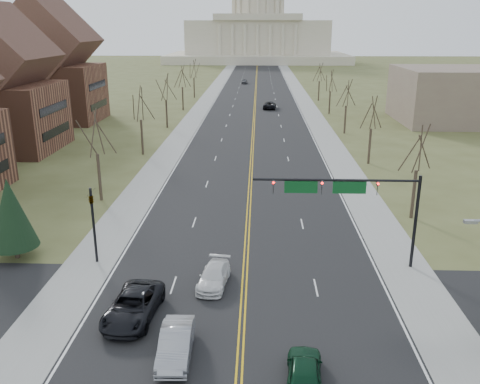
# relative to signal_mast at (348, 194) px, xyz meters

# --- Properties ---
(ground) EXTENTS (600.00, 600.00, 0.00)m
(ground) POSITION_rel_signal_mast_xyz_m (-7.45, -13.50, -5.76)
(ground) COLOR #4C5028
(ground) RESTS_ON ground
(road) EXTENTS (20.00, 380.00, 0.01)m
(road) POSITION_rel_signal_mast_xyz_m (-7.45, 96.50, -5.76)
(road) COLOR black
(road) RESTS_ON ground
(cross_road) EXTENTS (120.00, 14.00, 0.01)m
(cross_road) POSITION_rel_signal_mast_xyz_m (-7.45, -7.50, -5.76)
(cross_road) COLOR black
(cross_road) RESTS_ON ground
(sidewalk_left) EXTENTS (4.00, 380.00, 0.03)m
(sidewalk_left) POSITION_rel_signal_mast_xyz_m (-19.45, 96.50, -5.75)
(sidewalk_left) COLOR gray
(sidewalk_left) RESTS_ON ground
(sidewalk_right) EXTENTS (4.00, 380.00, 0.03)m
(sidewalk_right) POSITION_rel_signal_mast_xyz_m (4.55, 96.50, -5.75)
(sidewalk_right) COLOR gray
(sidewalk_right) RESTS_ON ground
(center_line) EXTENTS (0.42, 380.00, 0.01)m
(center_line) POSITION_rel_signal_mast_xyz_m (-7.45, 96.50, -5.75)
(center_line) COLOR gold
(center_line) RESTS_ON road
(edge_line_left) EXTENTS (0.15, 380.00, 0.01)m
(edge_line_left) POSITION_rel_signal_mast_xyz_m (-17.25, 96.50, -5.75)
(edge_line_left) COLOR silver
(edge_line_left) RESTS_ON road
(edge_line_right) EXTENTS (0.15, 380.00, 0.01)m
(edge_line_right) POSITION_rel_signal_mast_xyz_m (2.35, 96.50, -5.75)
(edge_line_right) COLOR silver
(edge_line_right) RESTS_ON road
(capitol) EXTENTS (90.00, 60.00, 50.00)m
(capitol) POSITION_rel_signal_mast_xyz_m (-7.45, 236.41, 8.44)
(capitol) COLOR beige
(capitol) RESTS_ON ground
(signal_mast) EXTENTS (12.12, 0.44, 7.20)m
(signal_mast) POSITION_rel_signal_mast_xyz_m (0.00, 0.00, 0.00)
(signal_mast) COLOR black
(signal_mast) RESTS_ON ground
(signal_left) EXTENTS (0.32, 0.36, 6.00)m
(signal_left) POSITION_rel_signal_mast_xyz_m (-18.95, 0.00, -2.05)
(signal_left) COLOR black
(signal_left) RESTS_ON ground
(tree_r_0) EXTENTS (3.74, 3.74, 8.50)m
(tree_r_0) POSITION_rel_signal_mast_xyz_m (8.05, 10.50, 0.79)
(tree_r_0) COLOR #362720
(tree_r_0) RESTS_ON ground
(tree_l_0) EXTENTS (3.96, 3.96, 9.00)m
(tree_l_0) POSITION_rel_signal_mast_xyz_m (-22.95, 14.50, 1.18)
(tree_l_0) COLOR #362720
(tree_l_0) RESTS_ON ground
(tree_r_1) EXTENTS (3.74, 3.74, 8.50)m
(tree_r_1) POSITION_rel_signal_mast_xyz_m (8.05, 30.50, 0.79)
(tree_r_1) COLOR #362720
(tree_r_1) RESTS_ON ground
(tree_l_1) EXTENTS (3.96, 3.96, 9.00)m
(tree_l_1) POSITION_rel_signal_mast_xyz_m (-22.95, 34.50, 1.18)
(tree_l_1) COLOR #362720
(tree_l_1) RESTS_ON ground
(tree_r_2) EXTENTS (3.74, 3.74, 8.50)m
(tree_r_2) POSITION_rel_signal_mast_xyz_m (8.05, 50.50, 0.79)
(tree_r_2) COLOR #362720
(tree_r_2) RESTS_ON ground
(tree_l_2) EXTENTS (3.96, 3.96, 9.00)m
(tree_l_2) POSITION_rel_signal_mast_xyz_m (-22.95, 54.50, 1.18)
(tree_l_2) COLOR #362720
(tree_l_2) RESTS_ON ground
(tree_r_3) EXTENTS (3.74, 3.74, 8.50)m
(tree_r_3) POSITION_rel_signal_mast_xyz_m (8.05, 70.50, 0.79)
(tree_r_3) COLOR #362720
(tree_r_3) RESTS_ON ground
(tree_l_3) EXTENTS (3.96, 3.96, 9.00)m
(tree_l_3) POSITION_rel_signal_mast_xyz_m (-22.95, 74.50, 1.18)
(tree_l_3) COLOR #362720
(tree_l_3) RESTS_ON ground
(tree_r_4) EXTENTS (3.74, 3.74, 8.50)m
(tree_r_4) POSITION_rel_signal_mast_xyz_m (8.05, 90.50, 0.79)
(tree_r_4) COLOR #362720
(tree_r_4) RESTS_ON ground
(tree_l_4) EXTENTS (3.96, 3.96, 9.00)m
(tree_l_4) POSITION_rel_signal_mast_xyz_m (-22.95, 94.50, 1.18)
(tree_l_4) COLOR #362720
(tree_l_4) RESTS_ON ground
(conifer_l) EXTENTS (3.64, 3.64, 6.50)m
(conifer_l) POSITION_rel_signal_mast_xyz_m (-25.45, 0.50, -2.02)
(conifer_l) COLOR #362720
(conifer_l) RESTS_ON ground
(bldg_left_mid) EXTENTS (15.10, 14.28, 20.75)m
(bldg_left_mid) POSITION_rel_signal_mast_xyz_m (-43.44, 36.50, 2.78)
(bldg_left_mid) COLOR brown
(bldg_left_mid) RESTS_ON ground
(bldg_left_far) EXTENTS (17.10, 14.28, 23.25)m
(bldg_left_far) POSITION_rel_signal_mast_xyz_m (-45.44, 60.50, 3.78)
(bldg_left_far) COLOR brown
(bldg_left_far) RESTS_ON ground
(bldg_right_mass) EXTENTS (25.00, 20.00, 10.00)m
(bldg_right_mass) POSITION_rel_signal_mast_xyz_m (32.55, 62.50, -0.76)
(bldg_right_mass) COLOR #725D51
(bldg_right_mass) RESTS_ON ground
(car_nb_inner_lead) EXTENTS (2.18, 4.61, 1.52)m
(car_nb_inner_lead) POSITION_rel_signal_mast_xyz_m (-4.12, -13.60, -4.99)
(car_nb_inner_lead) COLOR #0B311C
(car_nb_inner_lead) RESTS_ON road
(car_sb_inner_lead) EXTENTS (1.85, 4.91, 1.60)m
(car_sb_inner_lead) POSITION_rel_signal_mast_xyz_m (-10.97, -11.55, -4.95)
(car_sb_inner_lead) COLOR gray
(car_sb_inner_lead) RESTS_ON road
(car_sb_outer_lead) EXTENTS (3.25, 6.18, 1.66)m
(car_sb_outer_lead) POSITION_rel_signal_mast_xyz_m (-14.23, -7.75, -4.92)
(car_sb_outer_lead) COLOR black
(car_sb_outer_lead) RESTS_ON road
(car_sb_inner_second) EXTENTS (2.40, 4.78, 1.33)m
(car_sb_inner_second) POSITION_rel_signal_mast_xyz_m (-9.58, -3.36, -5.08)
(car_sb_inner_second) COLOR silver
(car_sb_inner_second) RESTS_ON road
(car_far_nb) EXTENTS (3.09, 5.99, 1.62)m
(car_far_nb) POSITION_rel_signal_mast_xyz_m (-4.13, 77.22, -4.94)
(car_far_nb) COLOR black
(car_far_nb) RESTS_ON road
(car_far_sb) EXTENTS (1.81, 4.15, 1.39)m
(car_far_sb) POSITION_rel_signal_mast_xyz_m (-11.12, 128.09, -5.05)
(car_far_sb) COLOR #494B50
(car_far_sb) RESTS_ON road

